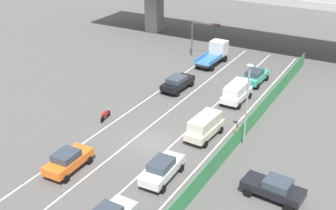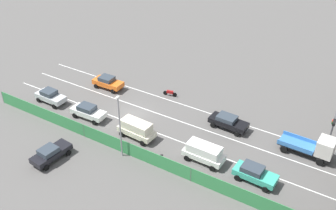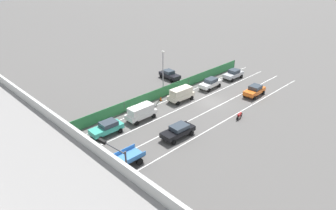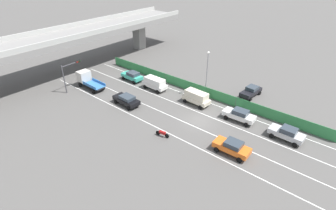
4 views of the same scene
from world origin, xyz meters
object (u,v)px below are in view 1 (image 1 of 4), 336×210
object	(u,v)px
flatbed_truck_blue	(216,52)
car_van_cream	(205,126)
car_van_white	(237,91)
traffic_light	(202,32)
parked_sedan_dark	(274,188)
car_sedan_black	(177,82)
traffic_cone	(237,129)
car_taxi_orange	(68,160)
street_lamp	(247,98)
car_taxi_teal	(255,76)
motorcycle	(105,115)
car_sedan_white	(162,169)

from	to	relation	value
flatbed_truck_blue	car_van_cream	bearing A→B (deg)	-68.84
car_van_white	flatbed_truck_blue	bearing A→B (deg)	124.53
traffic_light	parked_sedan_dark	bearing A→B (deg)	-54.51
car_sedan_black	traffic_cone	bearing A→B (deg)	-31.86
car_taxi_orange	traffic_cone	bearing A→B (deg)	53.02
flatbed_truck_blue	traffic_light	size ratio (longest dim) A/B	1.17
traffic_light	street_lamp	bearing A→B (deg)	-55.06
car_taxi_teal	traffic_cone	xyz separation A→B (m)	(2.45, -11.74, -0.59)
motorcycle	car_sedan_black	bearing A→B (deg)	74.53
car_sedan_black	parked_sedan_dark	distance (m)	20.31
car_van_white	motorcycle	distance (m)	13.80
car_sedan_white	flatbed_truck_blue	world-z (taller)	flatbed_truck_blue
car_taxi_teal	car_sedan_white	world-z (taller)	car_sedan_white
car_taxi_teal	car_van_cream	world-z (taller)	car_van_cream
parked_sedan_dark	car_taxi_orange	bearing A→B (deg)	-163.25
motorcycle	traffic_light	xyz separation A→B (m)	(0.34, 20.64, 3.07)
car_sedan_black	flatbed_truck_blue	size ratio (longest dim) A/B	0.82
traffic_light	car_sedan_white	bearing A→B (deg)	-70.44
motorcycle	traffic_light	world-z (taller)	traffic_light
car_sedan_black	street_lamp	size ratio (longest dim) A/B	0.62
car_van_cream	parked_sedan_dark	bearing A→B (deg)	-34.04
car_sedan_white	car_van_cream	xyz separation A→B (m)	(0.08, 7.34, 0.26)
car_taxi_orange	flatbed_truck_blue	size ratio (longest dim) A/B	0.76
flatbed_truck_blue	street_lamp	bearing A→B (deg)	-59.22
traffic_cone	car_taxi_teal	bearing A→B (deg)	101.78
car_van_white	car_sedan_black	bearing A→B (deg)	-177.33
traffic_light	car_van_cream	bearing A→B (deg)	-63.63
street_lamp	traffic_cone	xyz separation A→B (m)	(-1.32, 1.80, -4.16)
car_taxi_orange	traffic_cone	xyz separation A→B (m)	(9.26, 12.29, -0.59)
car_taxi_orange	car_van_white	distance (m)	19.61
traffic_light	traffic_cone	bearing A→B (deg)	-55.22
car_taxi_teal	car_sedan_white	size ratio (longest dim) A/B	0.96
parked_sedan_dark	flatbed_truck_blue	bearing A→B (deg)	122.47
flatbed_truck_blue	street_lamp	xyz separation A→B (m)	(10.58, -17.75, 3.16)
car_van_white	traffic_cone	bearing A→B (deg)	-67.94
car_taxi_teal	traffic_cone	distance (m)	12.00
car_sedan_white	car_van_white	size ratio (longest dim) A/B	1.02
traffic_light	street_lamp	size ratio (longest dim) A/B	0.65
car_van_cream	flatbed_truck_blue	xyz separation A→B (m)	(-7.08, 18.30, 0.14)
car_sedan_black	car_taxi_teal	xyz separation A→B (m)	(6.86, 5.95, 0.04)
traffic_light	car_taxi_teal	bearing A→B (deg)	-28.66
car_van_white	traffic_cone	world-z (taller)	car_van_white
traffic_light	traffic_cone	xyz separation A→B (m)	(11.64, -16.76, -3.18)
car_van_white	traffic_light	bearing A→B (deg)	130.70
car_sedan_black	car_sedan_white	size ratio (longest dim) A/B	1.03
car_sedan_white	parked_sedan_dark	xyz separation A→B (m)	(8.08, 1.93, -0.05)
car_sedan_white	traffic_light	xyz separation A→B (m)	(-9.40, 26.45, 2.59)
car_sedan_black	car_van_white	distance (m)	6.85
car_taxi_teal	car_sedan_white	distance (m)	21.42
traffic_light	car_sedan_black	bearing A→B (deg)	-78.00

